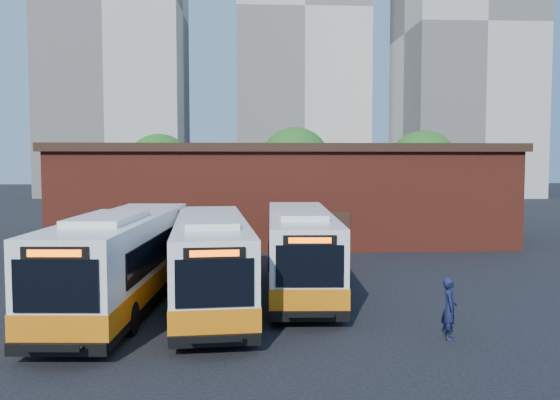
{
  "coord_description": "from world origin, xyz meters",
  "views": [
    {
      "loc": [
        -2.39,
        -20.07,
        5.49
      ],
      "look_at": [
        -1.02,
        4.49,
        3.77
      ],
      "focal_mm": 38.0,
      "sensor_mm": 36.0,
      "label": 1
    }
  ],
  "objects": [
    {
      "name": "bus_mideast",
      "position": [
        -0.17,
        4.58,
        1.56
      ],
      "size": [
        3.1,
        12.72,
        3.44
      ],
      "rotation": [
        0.0,
        0.0,
        -0.04
      ],
      "color": "white",
      "rests_on": "ground"
    },
    {
      "name": "tower_right",
      "position": [
        30.0,
        68.0,
        24.34
      ],
      "size": [
        18.0,
        18.0,
        49.2
      ],
      "color": "#B4B0A6",
      "rests_on": "ground"
    },
    {
      "name": "tower_left",
      "position": [
        -22.0,
        72.0,
        27.84
      ],
      "size": [
        20.0,
        18.0,
        56.2
      ],
      "color": "#B4B0A6",
      "rests_on": "ground"
    },
    {
      "name": "bus_west",
      "position": [
        -7.03,
        1.86,
        1.63
      ],
      "size": [
        3.52,
        13.31,
        3.59
      ],
      "rotation": [
        0.0,
        0.0,
        -0.06
      ],
      "color": "white",
      "rests_on": "ground"
    },
    {
      "name": "tree_west",
      "position": [
        -10.0,
        32.0,
        4.64
      ],
      "size": [
        6.0,
        6.0,
        7.65
      ],
      "color": "#382314",
      "rests_on": "ground"
    },
    {
      "name": "ground",
      "position": [
        0.0,
        0.0,
        0.0
      ],
      "size": [
        220.0,
        220.0,
        0.0
      ],
      "primitive_type": "plane",
      "color": "black"
    },
    {
      "name": "depot_building",
      "position": [
        0.0,
        20.0,
        3.26
      ],
      "size": [
        28.6,
        12.6,
        6.4
      ],
      "color": "maroon",
      "rests_on": "ground"
    },
    {
      "name": "transit_worker",
      "position": [
        3.75,
        -2.65,
        0.95
      ],
      "size": [
        0.61,
        0.78,
        1.9
      ],
      "primitive_type": "imported",
      "rotation": [
        0.0,
        0.0,
        1.33
      ],
      "color": "#121735",
      "rests_on": "ground"
    },
    {
      "name": "tower_center",
      "position": [
        7.0,
        86.0,
        30.34
      ],
      "size": [
        22.0,
        20.0,
        61.2
      ],
      "color": "beige",
      "rests_on": "ground"
    },
    {
      "name": "bus_midwest",
      "position": [
        -3.76,
        2.16,
        1.56
      ],
      "size": [
        3.54,
        12.74,
        3.43
      ],
      "rotation": [
        0.0,
        0.0,
        0.08
      ],
      "color": "white",
      "rests_on": "ground"
    },
    {
      "name": "tree_east",
      "position": [
        13.0,
        31.0,
        4.83
      ],
      "size": [
        6.24,
        6.24,
        7.96
      ],
      "color": "#382314",
      "rests_on": "ground"
    },
    {
      "name": "tree_mid",
      "position": [
        2.0,
        34.0,
        5.08
      ],
      "size": [
        6.56,
        6.56,
        8.36
      ],
      "color": "#382314",
      "rests_on": "ground"
    }
  ]
}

